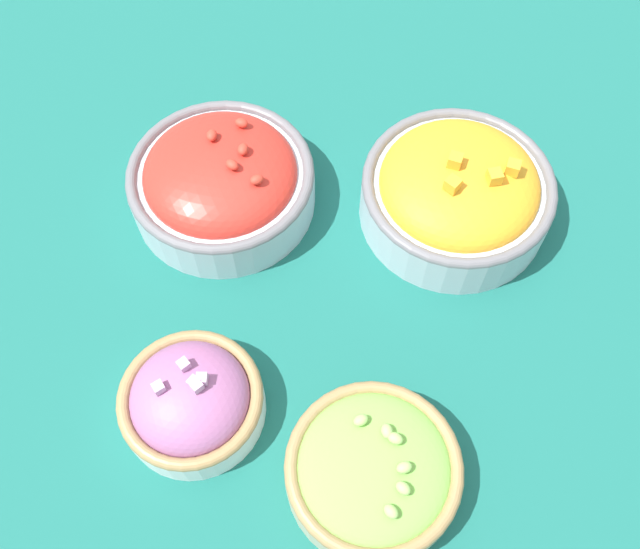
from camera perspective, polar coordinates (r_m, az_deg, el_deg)
ground_plane at (r=0.73m, az=0.00°, el=-1.13°), size 3.00×3.00×0.00m
bowl_red_onion at (r=0.66m, az=-10.26°, el=-9.87°), size 0.13×0.13×0.07m
bowl_squash at (r=0.76m, az=10.92°, el=6.52°), size 0.20×0.20×0.10m
bowl_cherry_tomatoes at (r=0.76m, az=-7.88°, el=7.45°), size 0.20×0.20×0.09m
bowl_lettuce at (r=0.64m, az=4.28°, el=-15.32°), size 0.15×0.15×0.06m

